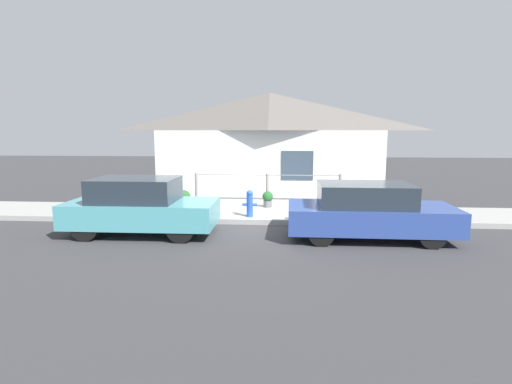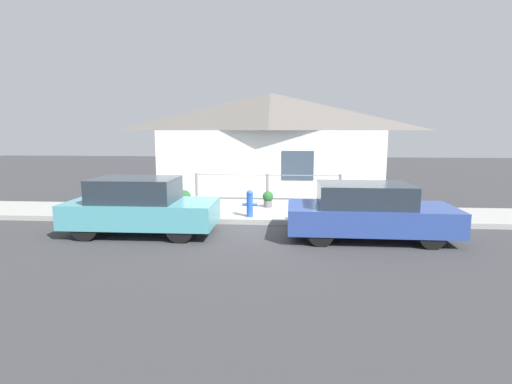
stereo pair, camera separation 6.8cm
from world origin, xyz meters
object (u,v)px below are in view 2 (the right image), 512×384
potted_plant_near_hydrant (268,199)px  fire_hydrant (250,203)px  car_right (368,212)px  car_left (140,206)px  potted_plant_by_fence (184,198)px

potted_plant_near_hydrant → fire_hydrant: bearing=-106.6°
car_right → fire_hydrant: size_ratio=5.08×
car_left → car_right: car_left is taller
car_right → potted_plant_near_hydrant: (-2.62, 3.16, -0.25)m
car_left → potted_plant_by_fence: 2.93m
fire_hydrant → car_right: bearing=-27.8°
fire_hydrant → potted_plant_near_hydrant: size_ratio=1.51×
car_right → potted_plant_by_fence: size_ratio=7.01×
fire_hydrant → potted_plant_by_fence: (-2.29, 1.27, -0.10)m
car_left → potted_plant_by_fence: size_ratio=6.58×
car_left → potted_plant_near_hydrant: 4.46m
fire_hydrant → potted_plant_by_fence: size_ratio=1.38×
potted_plant_near_hydrant → car_right: bearing=-50.4°
potted_plant_near_hydrant → potted_plant_by_fence: potted_plant_by_fence is taller
potted_plant_near_hydrant → potted_plant_by_fence: (-2.75, -0.27, 0.03)m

